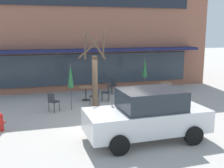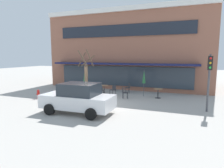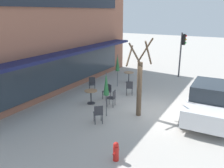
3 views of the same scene
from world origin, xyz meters
name	(u,v)px [view 2 (image 2 of 3)]	position (x,y,z in m)	size (l,w,h in m)	color
ground_plane	(94,103)	(0.00, 0.00, 0.00)	(80.00, 80.00, 0.00)	#ADA8A0
building_facade	(133,50)	(0.00, 9.97, 3.94)	(16.52, 9.10, 7.87)	#935B47
cafe_table_near_wall	(104,88)	(-0.71, 3.41, 0.52)	(0.70, 0.70, 0.76)	#333338
cafe_table_streetside	(158,92)	(3.97, 3.32, 0.52)	(0.70, 0.70, 0.76)	#333338
patio_umbrella_green_folded	(85,77)	(-1.71, 1.83, 1.63)	(0.28, 0.28, 2.20)	#4C4C51
patio_umbrella_cream_folded	(144,77)	(2.76, 3.60, 1.63)	(0.28, 0.28, 2.20)	#4C4C51
cafe_chair_0	(75,90)	(-2.58, 1.74, 0.53)	(0.56, 0.56, 0.89)	#333338
cafe_chair_1	(128,87)	(1.13, 4.56, 0.53)	(0.55, 0.55, 0.89)	#333338
cafe_chair_2	(124,92)	(1.56, 2.14, 0.53)	(0.54, 0.54, 0.89)	#333338
cafe_chair_3	(113,89)	(0.33, 2.95, 0.53)	(0.53, 0.53, 0.89)	#333338
cafe_chair_4	(100,90)	(-0.48, 2.18, 0.53)	(0.47, 0.47, 0.89)	#333338
parked_sedan	(78,98)	(0.31, -2.55, 0.88)	(4.24, 2.10, 1.76)	silver
street_tree	(86,79)	(-0.85, 0.51, 1.65)	(1.13, 1.13, 3.78)	brown
traffic_light_pole	(209,73)	(7.29, 0.49, 2.30)	(0.26, 0.44, 3.40)	#47474C
fire_hydrant	(38,94)	(-4.66, -0.29, 0.35)	(0.36, 0.20, 0.71)	red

